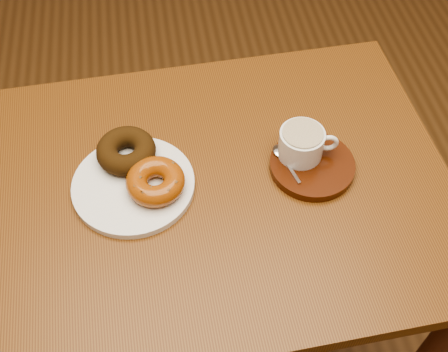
{
  "coord_description": "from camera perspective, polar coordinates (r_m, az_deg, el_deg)",
  "views": [
    {
      "loc": [
        -0.17,
        -0.78,
        1.62
      ],
      "look_at": [
        -0.08,
        -0.19,
        0.83
      ],
      "focal_mm": 45.0,
      "sensor_mm": 36.0,
      "label": 1
    }
  ],
  "objects": [
    {
      "name": "donut_plate",
      "position": [
        1.01,
        -9.18,
        -0.91
      ],
      "size": [
        0.28,
        0.28,
        0.01
      ],
      "primitive_type": "cylinder",
      "rotation": [
        0.0,
        0.0,
        -0.36
      ],
      "color": "white",
      "rests_on": "cafe_table"
    },
    {
      "name": "donut_cinnamon",
      "position": [
        1.03,
        -9.91,
        2.54
      ],
      "size": [
        0.12,
        0.12,
        0.04
      ],
      "primitive_type": "torus",
      "rotation": [
        0.0,
        0.0,
        -0.14
      ],
      "color": "#321E0A",
      "rests_on": "donut_plate"
    },
    {
      "name": "donut_caramel",
      "position": [
        0.98,
        -6.98,
        -0.54
      ],
      "size": [
        0.12,
        0.12,
        0.04
      ],
      "rotation": [
        0.0,
        0.0,
        0.21
      ],
      "color": "#944710",
      "rests_on": "donut_plate"
    },
    {
      "name": "coffee_cup",
      "position": [
        1.02,
        7.94,
        3.33
      ],
      "size": [
        0.11,
        0.08,
        0.06
      ],
      "rotation": [
        0.0,
        0.0,
        -0.16
      ],
      "color": "white",
      "rests_on": "saucer"
    },
    {
      "name": "ground",
      "position": [
        1.81,
        1.6,
        -11.14
      ],
      "size": [
        6.0,
        6.0,
        0.0
      ],
      "primitive_type": "plane",
      "color": "brown",
      "rests_on": "ground"
    },
    {
      "name": "teaspoon",
      "position": [
        1.03,
        5.77,
        2.23
      ],
      "size": [
        0.04,
        0.09,
        0.01
      ],
      "rotation": [
        0.0,
        0.0,
        0.27
      ],
      "color": "silver",
      "rests_on": "saucer"
    },
    {
      "name": "cafe_table",
      "position": [
        1.12,
        -1.02,
        -4.79
      ],
      "size": [
        0.89,
        0.68,
        0.81
      ],
      "rotation": [
        0.0,
        0.0,
        0.04
      ],
      "color": "brown",
      "rests_on": "ground"
    },
    {
      "name": "saucer",
      "position": [
        1.04,
        8.93,
        1.07
      ],
      "size": [
        0.16,
        0.16,
        0.02
      ],
      "primitive_type": "cylinder",
      "rotation": [
        0.0,
        0.0,
        -0.04
      ],
      "color": "#3A1607",
      "rests_on": "cafe_table"
    }
  ]
}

